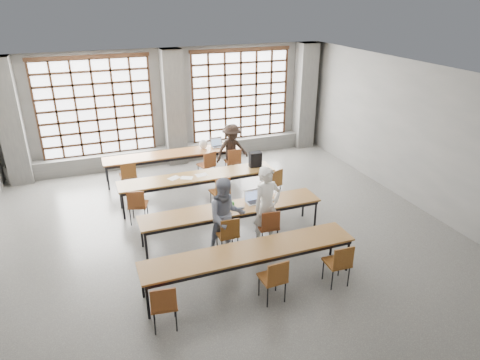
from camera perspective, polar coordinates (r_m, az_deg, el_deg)
name	(u,v)px	position (r m, az deg, el deg)	size (l,w,h in m)	color
floor	(232,244)	(9.36, -1.12, -8.48)	(11.00, 11.00, 0.00)	#50504E
ceiling	(230,81)	(8.05, -1.32, 13.06)	(11.00, 11.00, 0.00)	silver
wall_back	(172,106)	(13.62, -9.06, 9.74)	(10.00, 10.00, 0.00)	#5F5F5C
wall_right	(429,141)	(11.15, 23.89, 4.79)	(11.00, 11.00, 0.00)	#5F5F5C
column_left	(10,123)	(13.23, -28.30, 6.76)	(0.60, 0.55, 3.50)	#535350
column_mid	(174,108)	(13.35, -8.81, 9.47)	(0.60, 0.55, 3.50)	#535350
column_right	(305,96)	(14.90, 8.63, 10.98)	(0.60, 0.55, 3.50)	#535350
window_left	(96,108)	(13.26, -18.68, 9.07)	(3.32, 0.12, 3.00)	white
window_right	(241,96)	(14.12, 0.08, 11.16)	(3.32, 0.12, 3.00)	white
sill_ledge	(176,153)	(13.87, -8.49, 3.54)	(9.80, 0.35, 0.50)	#535350
desk_row_a	(174,155)	(12.54, -8.77, 3.31)	(4.00, 0.70, 0.73)	brown
desk_row_b	(198,178)	(10.91, -5.64, 0.29)	(4.00, 0.70, 0.73)	brown
desk_row_c	(232,210)	(9.28, -1.09, -4.05)	(4.00, 0.70, 0.73)	brown
desk_row_d	(250,253)	(7.86, 1.34, -9.71)	(4.00, 0.70, 0.73)	brown
chair_back_left	(128,174)	(11.82, -14.68, 0.83)	(0.44, 0.44, 0.88)	brown
chair_back_mid	(208,163)	(12.20, -4.33, 2.29)	(0.52, 0.52, 0.88)	#672F14
chair_back_right	(233,159)	(12.41, -0.89, 2.76)	(0.43, 0.44, 0.88)	brown
chair_mid_left	(137,203)	(10.15, -13.54, -2.99)	(0.53, 0.53, 0.88)	maroon
chair_mid_centre	(221,190)	(10.52, -2.55, -1.31)	(0.47, 0.48, 0.88)	brown
chair_mid_right	(273,181)	(11.00, 4.46, -0.20)	(0.53, 0.53, 0.88)	brown
chair_front_left	(228,232)	(8.74, -1.56, -6.93)	(0.42, 0.43, 0.88)	brown
chair_front_right	(269,224)	(9.03, 3.84, -5.89)	(0.45, 0.45, 0.88)	brown
chair_near_left	(164,302)	(7.08, -10.14, -15.77)	(0.47, 0.47, 0.88)	brown
chair_near_mid	(275,276)	(7.53, 4.63, -12.68)	(0.44, 0.44, 0.88)	brown
chair_near_right	(339,261)	(8.08, 13.12, -10.47)	(0.44, 0.44, 0.88)	brown
student_male	(267,207)	(8.97, 3.59, -3.58)	(0.64, 0.42, 1.77)	white
student_female	(226,216)	(8.70, -1.86, -4.88)	(0.80, 0.63, 1.65)	navy
student_back	(232,150)	(12.45, -1.09, 3.99)	(1.00, 0.58, 1.55)	black
laptop_front	(253,199)	(9.49, 1.79, -2.54)	(0.38, 0.33, 0.26)	#BCBCC2
laptop_back	(217,144)	(12.91, -3.06, 4.77)	(0.37, 0.32, 0.26)	#BAB9BE
mouse	(272,200)	(9.55, 4.33, -2.71)	(0.10, 0.06, 0.04)	silver
green_box	(228,204)	(9.28, -1.56, -3.28)	(0.25, 0.09, 0.09)	#2D872C
phone	(241,208)	(9.22, 0.17, -3.74)	(0.13, 0.06, 0.01)	black
paper_sheet_a	(174,178)	(10.81, -8.79, 0.27)	(0.30, 0.21, 0.00)	silver
paper_sheet_b	(187,178)	(10.78, -7.12, 0.29)	(0.30, 0.21, 0.00)	white
paper_sheet_c	(202,175)	(10.91, -5.15, 0.69)	(0.30, 0.21, 0.00)	silver
backpack	(255,159)	(11.33, 2.06, 2.76)	(0.32, 0.20, 0.40)	black
plastic_bag	(203,144)	(12.71, -4.91, 4.80)	(0.26, 0.21, 0.29)	silver
red_pouch	(164,301)	(7.16, -10.16, -15.60)	(0.20, 0.08, 0.06)	maroon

